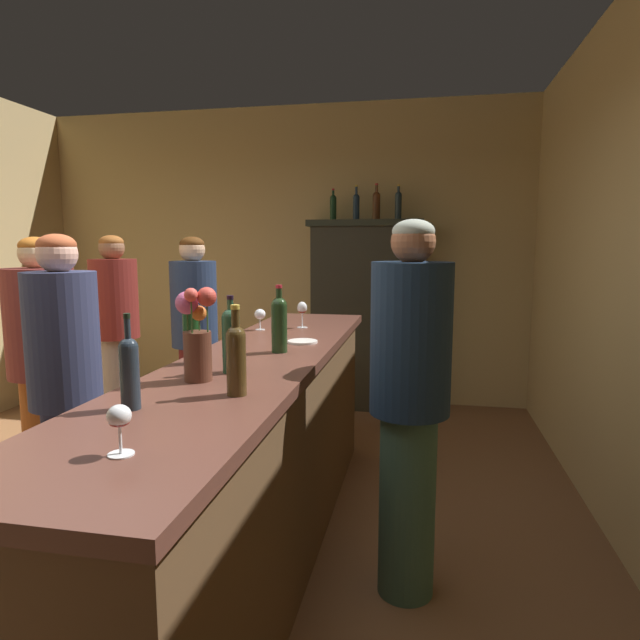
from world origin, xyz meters
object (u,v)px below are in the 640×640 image
wine_glass_mid (260,315)px  wine_glass_front (302,309)px  display_bottle_left (333,206)px  display_bottle_midright (398,204)px  display_cabinet (365,312)px  display_bottle_center (376,204)px  bartender (410,395)px  wine_glass_rear (119,420)px  display_bottle_midleft (356,205)px  patron_in_navy (44,364)px  wine_bottle_malbec (129,369)px  flower_arrangement (197,335)px  patron_by_cabinet (195,335)px  cheese_plate (303,342)px  wine_bottle_chardonnay (279,322)px  patron_near_entrance (66,393)px  bar_counter (258,459)px  wine_bottle_syrah (192,331)px  wine_bottle_merlot (231,337)px  patron_in_grey (116,332)px  wine_bottle_pinot (236,356)px

wine_glass_mid → wine_glass_front: bearing=29.9°
display_bottle_left → display_bottle_midright: 0.62m
display_cabinet → display_bottle_center: (0.10, 0.00, 1.02)m
bartender → wine_glass_rear: bearing=71.8°
display_bottle_midleft → patron_in_navy: display_bottle_midleft is taller
wine_bottle_malbec → wine_glass_front: wine_bottle_malbec is taller
display_cabinet → display_bottle_midleft: bearing=180.0°
wine_glass_front → flower_arrangement: size_ratio=0.46×
wine_glass_mid → patron_by_cabinet: 0.92m
wine_glass_rear → display_bottle_left: 4.03m
cheese_plate → display_bottle_midleft: 2.49m
wine_bottle_chardonnay → bartender: bartender is taller
cheese_plate → patron_in_navy: patron_in_navy is taller
wine_bottle_malbec → patron_near_entrance: (-0.70, 0.62, -0.29)m
bar_counter → wine_glass_mid: 1.00m
wine_glass_rear → display_bottle_midright: 4.06m
wine_bottle_chardonnay → cheese_plate: bearing=78.9°
cheese_plate → display_bottle_center: display_bottle_center is taller
display_cabinet → wine_glass_front: bearing=-96.6°
wine_glass_mid → wine_bottle_malbec: bearing=-87.1°
wine_glass_front → display_bottle_left: (-0.11, 1.80, 0.78)m
wine_glass_front → patron_near_entrance: bearing=-126.3°
wine_glass_rear → display_bottle_left: (-0.13, 3.95, 0.81)m
wine_glass_rear → bartender: bearing=58.8°
display_bottle_left → display_cabinet: bearing=0.0°
flower_arrangement → display_bottle_midright: display_bottle_midright is taller
cheese_plate → display_bottle_midright: display_bottle_midright is taller
display_bottle_midright → bartender: size_ratio=0.19×
wine_bottle_chardonnay → patron_in_navy: 1.55m
wine_bottle_syrah → wine_glass_front: size_ratio=1.97×
wine_bottle_syrah → patron_near_entrance: 0.68m
wine_bottle_merlot → patron_in_navy: (-1.42, 0.66, -0.32)m
bartender → wine_bottle_merlot: bearing=31.3°
wine_glass_rear → patron_in_grey: bearing=122.2°
display_bottle_midright → bartender: bearing=-85.8°
display_cabinet → flower_arrangement: display_cabinet is taller
wine_glass_front → wine_bottle_malbec: bearing=-95.0°
display_bottle_midleft → patron_by_cabinet: display_bottle_midleft is taller
display_bottle_midright → wine_bottle_malbec: bearing=-100.5°
display_cabinet → wine_bottle_syrah: 2.97m
wine_bottle_syrah → display_bottle_center: 3.07m
patron_in_navy → wine_bottle_chardonnay: bearing=-4.9°
wine_bottle_merlot → wine_bottle_chardonnay: wine_bottle_chardonnay is taller
display_cabinet → wine_glass_rear: 3.96m
cheese_plate → display_bottle_left: bearing=95.6°
patron_near_entrance → patron_in_navy: (-0.58, 0.58, -0.02)m
wine_bottle_syrah → patron_near_entrance: bearing=-175.6°
display_bottle_left → display_bottle_midright: (0.62, -0.00, 0.01)m
wine_bottle_pinot → display_bottle_midleft: 3.45m
wine_bottle_malbec → wine_glass_front: 1.80m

